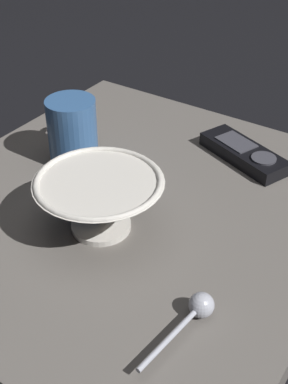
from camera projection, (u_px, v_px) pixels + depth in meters
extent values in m
plane|color=black|center=(132.00, 224.00, 0.78)|extent=(6.00, 6.00, 0.00)
cube|color=#5B5651|center=(131.00, 213.00, 0.77)|extent=(0.58, 0.62, 0.04)
cylinder|color=beige|center=(102.00, 225.00, 0.71)|extent=(0.08, 0.08, 0.01)
cone|color=beige|center=(100.00, 203.00, 0.68)|extent=(0.17, 0.17, 0.07)
torus|color=beige|center=(99.00, 182.00, 0.66)|extent=(0.16, 0.16, 0.01)
cylinder|color=#33598C|center=(73.00, 131.00, 0.81)|extent=(0.08, 0.08, 0.10)
torus|color=#33598C|center=(77.00, 117.00, 0.85)|extent=(0.04, 0.06, 0.06)
cylinder|color=#A3A5B2|center=(169.00, 338.00, 0.54)|extent=(0.02, 0.10, 0.01)
sphere|color=#A3A5B2|center=(201.00, 305.00, 0.58)|extent=(0.03, 0.03, 0.03)
cube|color=black|center=(244.00, 153.00, 0.84)|extent=(0.16, 0.11, 0.02)
cylinder|color=#3A3A42|center=(264.00, 158.00, 0.81)|extent=(0.04, 0.04, 0.00)
cube|color=#3A3A42|center=(236.00, 142.00, 0.85)|extent=(0.07, 0.06, 0.00)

